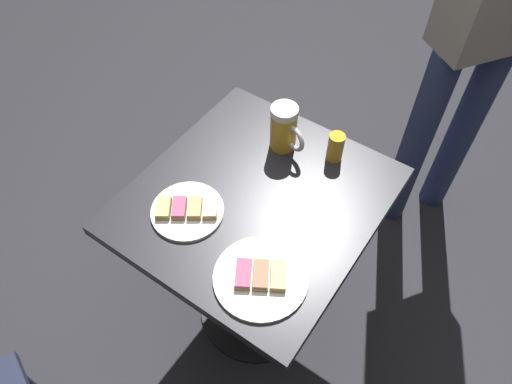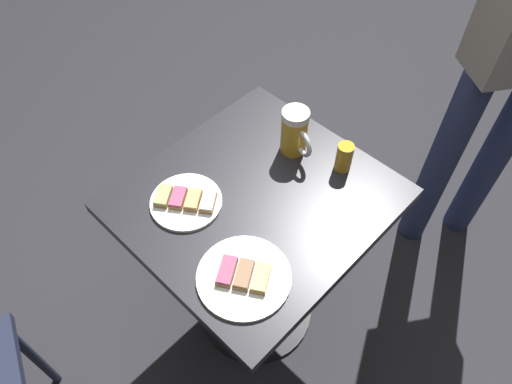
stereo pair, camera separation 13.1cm
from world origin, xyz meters
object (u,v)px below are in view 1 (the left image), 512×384
(plate_far, at_px, (187,210))
(beer_glass_small, at_px, (336,147))
(beer_mug, at_px, (285,128))
(plate_near, at_px, (261,277))
(patron_standing, at_px, (488,24))

(plate_far, xyz_separation_m, beer_glass_small, (0.40, -0.23, 0.04))
(plate_far, height_order, beer_mug, beer_mug)
(beer_mug, distance_m, beer_glass_small, 0.16)
(beer_glass_small, bearing_deg, plate_near, -174.01)
(beer_mug, height_order, patron_standing, patron_standing)
(plate_far, height_order, beer_glass_small, beer_glass_small)
(beer_mug, height_order, beer_glass_small, beer_mug)
(beer_mug, bearing_deg, plate_far, 167.19)
(plate_far, bearing_deg, beer_glass_small, -29.75)
(beer_glass_small, bearing_deg, beer_mug, 106.89)
(plate_near, bearing_deg, plate_far, 79.22)
(beer_mug, distance_m, patron_standing, 0.74)
(beer_mug, xyz_separation_m, beer_glass_small, (0.05, -0.15, -0.03))
(beer_glass_small, height_order, patron_standing, patron_standing)
(plate_near, relative_size, patron_standing, 0.15)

